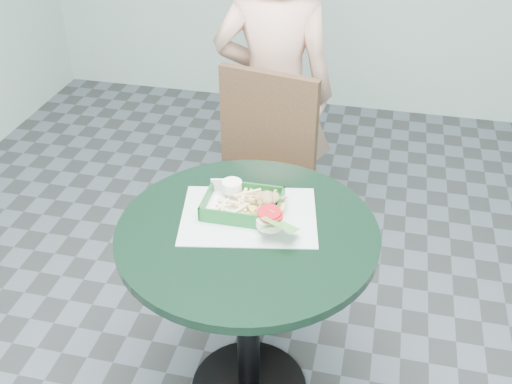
% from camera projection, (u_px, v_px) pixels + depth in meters
% --- Properties ---
extents(cafe_table, '(0.81, 0.81, 0.75)m').
position_uv_depth(cafe_table, '(248.00, 275.00, 1.94)').
color(cafe_table, black).
rests_on(cafe_table, floor).
extents(dining_chair, '(0.44, 0.44, 0.93)m').
position_uv_depth(dining_chair, '(262.00, 169.00, 2.56)').
color(dining_chair, '#562E16').
rests_on(dining_chair, floor).
extents(diner_person, '(0.57, 0.40, 1.46)m').
position_uv_depth(diner_person, '(274.00, 97.00, 2.69)').
color(diner_person, tan).
rests_on(diner_person, floor).
extents(placemat, '(0.48, 0.39, 0.00)m').
position_uv_depth(placemat, '(249.00, 221.00, 1.90)').
color(placemat, '#AEC2BE').
rests_on(placemat, cafe_table).
extents(food_basket, '(0.24, 0.18, 0.05)m').
position_uv_depth(food_basket, '(243.00, 212.00, 1.91)').
color(food_basket, '#135520').
rests_on(food_basket, placemat).
extents(crab_sandwich, '(0.11, 0.11, 0.07)m').
position_uv_depth(crab_sandwich, '(266.00, 207.00, 1.88)').
color(crab_sandwich, gold).
rests_on(crab_sandwich, food_basket).
extents(fries_pile, '(0.12, 0.13, 0.05)m').
position_uv_depth(fries_pile, '(236.00, 204.00, 1.91)').
color(fries_pile, '#E9CA85').
rests_on(fries_pile, food_basket).
extents(sauce_ramekin, '(0.07, 0.07, 0.04)m').
position_uv_depth(sauce_ramekin, '(232.00, 191.00, 1.95)').
color(sauce_ramekin, white).
rests_on(sauce_ramekin, food_basket).
extents(garnish_cup, '(0.13, 0.13, 0.05)m').
position_uv_depth(garnish_cup, '(272.00, 225.00, 1.81)').
color(garnish_cup, silver).
rests_on(garnish_cup, food_basket).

